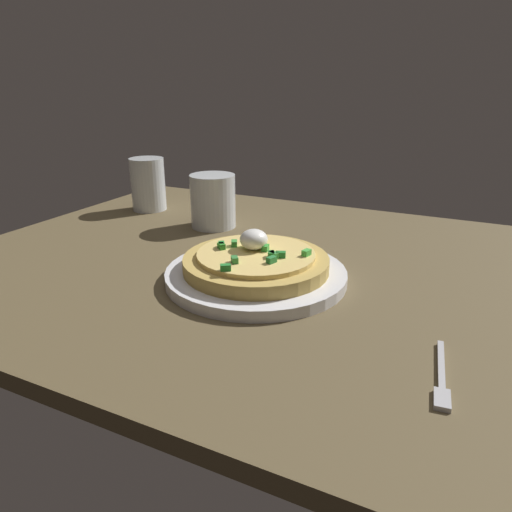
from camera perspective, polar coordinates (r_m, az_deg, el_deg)
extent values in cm
cube|color=brown|center=(70.83, 3.94, -1.93)|extent=(103.96, 74.36, 2.10)
cylinder|color=white|center=(64.94, 0.00, -2.30)|extent=(24.93, 24.93, 1.56)
cylinder|color=tan|center=(64.28, 0.00, -0.89)|extent=(19.99, 19.99, 1.88)
cylinder|color=#EDCA72|center=(63.83, 0.00, 0.16)|extent=(16.13, 16.13, 0.63)
ellipsoid|color=white|center=(64.61, -0.27, 2.04)|extent=(3.87, 3.87, 2.81)
cube|color=green|center=(61.80, 2.16, 0.15)|extent=(1.50, 1.30, 0.80)
cube|color=#2C8929|center=(65.15, -4.23, 1.21)|extent=(1.50, 1.43, 0.80)
cube|color=#278735|center=(57.74, -3.72, -1.40)|extent=(1.51, 1.39, 0.80)
cube|color=green|center=(62.87, 6.15, 0.41)|extent=(1.06, 1.42, 0.80)
cube|color=#257E30|center=(61.94, 3.02, 0.18)|extent=(1.48, 1.20, 0.80)
cube|color=green|center=(64.30, 1.15, 0.99)|extent=(0.99, 1.39, 0.80)
cube|color=#56AE40|center=(65.46, 0.38, 1.36)|extent=(1.15, 1.46, 0.80)
cube|color=#36853B|center=(60.16, -2.61, -0.44)|extent=(1.42, 1.50, 0.80)
cube|color=#2A8039|center=(60.10, 1.89, -0.46)|extent=(1.18, 1.47, 0.80)
cube|color=#288D38|center=(65.68, -4.20, 1.37)|extent=(1.36, 1.51, 0.80)
cube|color=#298230|center=(61.89, 1.85, 0.18)|extent=(1.32, 1.51, 0.80)
cube|color=green|center=(66.14, -2.66, 1.55)|extent=(1.30, 1.50, 0.80)
cylinder|color=silver|center=(88.09, -5.24, 6.66)|extent=(8.36, 8.36, 9.78)
cylinder|color=#A66720|center=(88.25, -5.23, 6.27)|extent=(7.36, 7.36, 7.72)
cylinder|color=silver|center=(102.12, -12.97, 8.49)|extent=(7.08, 7.08, 10.85)
cylinder|color=beige|center=(102.33, -12.93, 7.94)|extent=(6.23, 6.23, 8.04)
cube|color=#B7B7BC|center=(50.00, 21.54, -12.16)|extent=(1.54, 8.47, 0.50)
cube|color=#B7B7BC|center=(45.31, 21.65, -15.90)|extent=(1.70, 2.94, 0.50)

